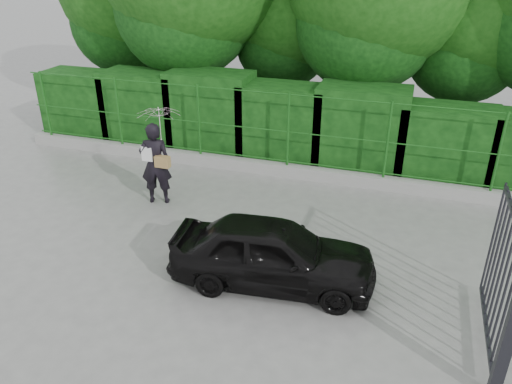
% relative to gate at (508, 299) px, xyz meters
% --- Properties ---
extents(ground, '(80.00, 80.00, 0.00)m').
position_rel_gate_xyz_m(ground, '(-4.60, 0.72, -1.19)').
color(ground, gray).
extents(kerb, '(14.00, 0.25, 0.30)m').
position_rel_gate_xyz_m(kerb, '(-4.60, 5.22, -1.04)').
color(kerb, '#9E9E99').
rests_on(kerb, ground).
extents(fence, '(14.13, 0.06, 1.80)m').
position_rel_gate_xyz_m(fence, '(-4.38, 5.22, 0.01)').
color(fence, '#195918').
rests_on(fence, kerb).
extents(hedge, '(14.20, 1.20, 2.18)m').
position_rel_gate_xyz_m(hedge, '(-4.73, 6.22, -0.19)').
color(hedge, black).
rests_on(hedge, ground).
extents(gate, '(0.22, 2.33, 2.36)m').
position_rel_gate_xyz_m(gate, '(0.00, 0.00, 0.00)').
color(gate, '#24242A').
rests_on(gate, ground).
extents(woman, '(0.99, 0.92, 2.15)m').
position_rel_gate_xyz_m(woman, '(-6.46, 3.05, 0.19)').
color(woman, black).
rests_on(woman, ground).
extents(car, '(3.50, 1.70, 1.15)m').
position_rel_gate_xyz_m(car, '(-3.31, 0.97, -0.61)').
color(car, black).
rests_on(car, ground).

